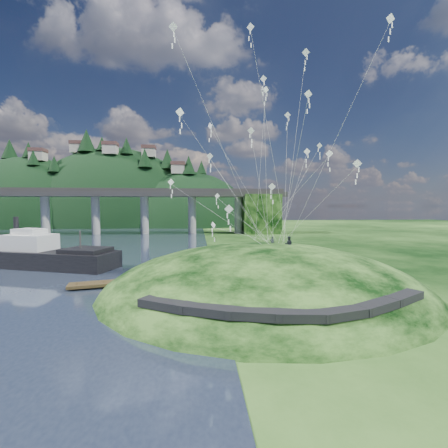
{
  "coord_description": "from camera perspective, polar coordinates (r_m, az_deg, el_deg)",
  "views": [
    {
      "loc": [
        0.84,
        -29.79,
        9.16
      ],
      "look_at": [
        4.0,
        6.0,
        7.0
      ],
      "focal_mm": 24.0,
      "sensor_mm": 36.0,
      "label": 1
    }
  ],
  "objects": [
    {
      "name": "kite_swarm",
      "position": [
        34.34,
        6.59,
        17.81
      ],
      "size": [
        20.1,
        15.48,
        21.39
      ],
      "color": "white",
      "rests_on": "ground"
    },
    {
      "name": "far_ridge",
      "position": [
        159.19,
        -21.24,
        -2.78
      ],
      "size": [
        153.0,
        70.0,
        94.5
      ],
      "color": "black",
      "rests_on": "ground"
    },
    {
      "name": "kite_flyers",
      "position": [
        34.16,
        11.58,
        -2.3
      ],
      "size": [
        2.36,
        2.06,
        1.8
      ],
      "color": "#23262E",
      "rests_on": "ground"
    },
    {
      "name": "ground",
      "position": [
        31.18,
        -6.55,
        -13.67
      ],
      "size": [
        320.0,
        320.0,
        0.0
      ],
      "primitive_type": "plane",
      "color": "black",
      "rests_on": "ground"
    },
    {
      "name": "wooden_dock",
      "position": [
        36.96,
        -17.48,
        -10.41
      ],
      "size": [
        13.18,
        5.02,
        0.93
      ],
      "color": "#362916",
      "rests_on": "ground"
    },
    {
      "name": "grass_hill",
      "position": [
        34.28,
        7.51,
        -14.71
      ],
      "size": [
        36.0,
        32.0,
        13.0
      ],
      "color": "black",
      "rests_on": "ground"
    },
    {
      "name": "work_barge",
      "position": [
        52.31,
        -31.0,
        -5.05
      ],
      "size": [
        22.27,
        12.32,
        7.53
      ],
      "color": "black",
      "rests_on": "ground"
    },
    {
      "name": "footpath",
      "position": [
        22.26,
        12.99,
        -15.18
      ],
      "size": [
        22.29,
        5.84,
        0.83
      ],
      "color": "black",
      "rests_on": "ground"
    },
    {
      "name": "bridge",
      "position": [
        103.52,
        -20.37,
        3.52
      ],
      "size": [
        160.0,
        11.0,
        15.0
      ],
      "color": "#2D2B2B",
      "rests_on": "ground"
    }
  ]
}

